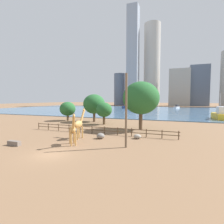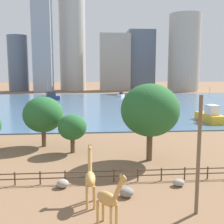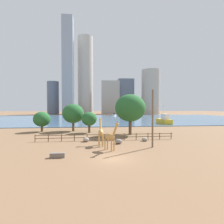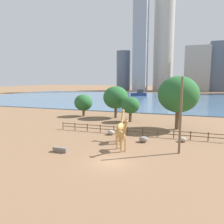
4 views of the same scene
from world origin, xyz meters
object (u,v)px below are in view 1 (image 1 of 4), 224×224
at_px(boulder_near_fence, 101,136).
at_px(feeding_trough, 14,143).
at_px(utility_pole, 126,111).
at_px(boat_ferry, 220,115).
at_px(boat_sailboat, 177,107).
at_px(giraffe_companion, 79,124).
at_px(boulder_by_pole, 77,131).
at_px(boulder_small, 137,136).
at_px(tree_center_broad, 141,98).
at_px(boat_tug, 129,107).
at_px(tree_left_large, 68,109).
at_px(tree_left_small, 104,110).
at_px(tree_right_tall, 94,104).
at_px(giraffe_tall, 73,130).

distance_m(boulder_near_fence, feeding_trough, 11.45).
distance_m(utility_pole, feeding_trough, 14.83).
xyz_separation_m(boulder_near_fence, boat_ferry, (22.25, 33.75, 1.02)).
height_order(boulder_near_fence, boat_sailboat, boat_sailboat).
height_order(giraffe_companion, feeding_trough, giraffe_companion).
distance_m(boulder_near_fence, boulder_by_pole, 6.13).
bearing_deg(boat_sailboat, boulder_small, 20.81).
height_order(tree_center_broad, boat_tug, tree_center_broad).
distance_m(boulder_near_fence, boat_ferry, 40.43).
height_order(boulder_by_pole, tree_center_broad, tree_center_broad).
height_order(boulder_near_fence, boat_ferry, boat_ferry).
bearing_deg(tree_left_large, feeding_trough, -70.16).
distance_m(boulder_near_fence, tree_left_small, 15.12).
relative_size(tree_right_tall, tree_left_small, 1.40).
distance_m(boat_ferry, boat_sailboat, 61.51).
bearing_deg(boulder_near_fence, giraffe_companion, -162.01).
relative_size(giraffe_tall, tree_right_tall, 0.60).
height_order(feeding_trough, boat_tug, boat_tug).
distance_m(giraffe_companion, boat_tug, 83.49).
xyz_separation_m(giraffe_companion, feeding_trough, (-5.64, -6.41, -1.88)).
relative_size(utility_pole, boat_sailboat, 1.69).
relative_size(boulder_by_pole, tree_left_small, 0.22).
distance_m(boulder_small, tree_center_broad, 9.87).
distance_m(utility_pole, tree_center_broad, 13.17).
distance_m(tree_center_broad, tree_left_small, 10.61).
bearing_deg(tree_left_small, giraffe_tall, -79.32).
xyz_separation_m(tree_left_small, boat_ferry, (27.58, 19.92, -1.96)).
bearing_deg(tree_left_small, boat_sailboat, 78.92).
bearing_deg(tree_left_small, boulder_small, -48.68).
bearing_deg(giraffe_companion, tree_right_tall, 18.93).
bearing_deg(boulder_by_pole, tree_left_small, 88.50).
height_order(tree_left_small, boat_tug, boat_tug).
bearing_deg(giraffe_companion, feeding_trough, 137.96).
distance_m(tree_right_tall, boat_sailboat, 79.44).
bearing_deg(tree_left_small, tree_center_broad, -23.17).
xyz_separation_m(boulder_small, feeding_trough, (-13.91, -9.28, -0.04)).
height_order(feeding_trough, boat_sailboat, boat_sailboat).
distance_m(giraffe_tall, boat_sailboat, 99.41).
relative_size(boulder_small, boat_tug, 0.14).
height_order(giraffe_companion, utility_pole, utility_pole).
xyz_separation_m(boulder_by_pole, boat_sailboat, (16.02, 91.68, 0.56)).
distance_m(boulder_small, boat_ferry, 36.17).
bearing_deg(utility_pole, tree_left_small, 120.86).
bearing_deg(tree_left_large, boulder_by_pole, -50.73).
height_order(boulder_near_fence, tree_right_tall, tree_right_tall).
bearing_deg(boulder_near_fence, tree_right_tall, 119.06).
distance_m(utility_pole, boulder_by_pole, 12.63).
bearing_deg(feeding_trough, giraffe_companion, 48.65).
bearing_deg(feeding_trough, tree_left_large, 109.84).
xyz_separation_m(tree_center_broad, tree_left_small, (-9.43, 4.04, -2.72)).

